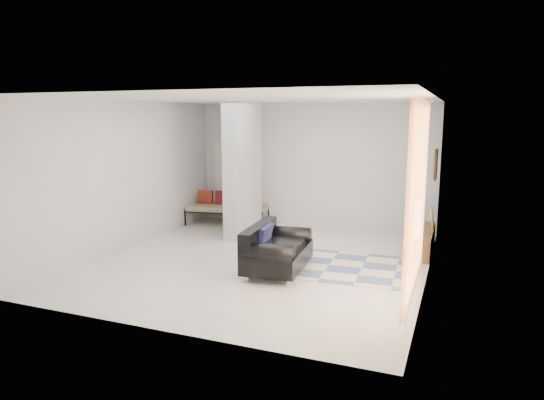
% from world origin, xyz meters
% --- Properties ---
extents(floor, '(6.00, 6.00, 0.00)m').
position_xyz_m(floor, '(0.00, 0.00, 0.00)').
color(floor, silver).
rests_on(floor, ground).
extents(ceiling, '(6.00, 6.00, 0.00)m').
position_xyz_m(ceiling, '(0.00, 0.00, 2.80)').
color(ceiling, white).
rests_on(ceiling, wall_back).
extents(wall_back, '(6.00, 0.00, 6.00)m').
position_xyz_m(wall_back, '(0.00, 3.00, 1.40)').
color(wall_back, silver).
rests_on(wall_back, ground).
extents(wall_front, '(6.00, 0.00, 6.00)m').
position_xyz_m(wall_front, '(0.00, -3.00, 1.40)').
color(wall_front, silver).
rests_on(wall_front, ground).
extents(wall_left, '(0.00, 6.00, 6.00)m').
position_xyz_m(wall_left, '(-2.75, 0.00, 1.40)').
color(wall_left, silver).
rests_on(wall_left, ground).
extents(wall_right, '(0.00, 6.00, 6.00)m').
position_xyz_m(wall_right, '(2.75, 0.00, 1.40)').
color(wall_right, silver).
rests_on(wall_right, ground).
extents(partition_column, '(0.35, 1.20, 2.80)m').
position_xyz_m(partition_column, '(-1.10, 1.60, 1.40)').
color(partition_column, '#A8AEAF').
rests_on(partition_column, floor).
extents(hallway_door, '(0.85, 0.06, 2.04)m').
position_xyz_m(hallway_door, '(-2.10, 2.96, 1.02)').
color(hallway_door, beige).
rests_on(hallway_door, floor).
extents(curtain, '(0.00, 2.55, 2.55)m').
position_xyz_m(curtain, '(2.67, -1.15, 1.45)').
color(curtain, orange).
rests_on(curtain, wall_right).
extents(wall_art, '(0.04, 0.45, 0.55)m').
position_xyz_m(wall_art, '(2.72, 1.70, 1.65)').
color(wall_art, '#38200F').
rests_on(wall_art, wall_right).
extents(media_console, '(0.45, 1.64, 0.80)m').
position_xyz_m(media_console, '(2.52, 1.70, 0.21)').
color(media_console, brown).
rests_on(media_console, floor).
extents(loveseat, '(0.98, 1.54, 0.76)m').
position_xyz_m(loveseat, '(0.39, -0.40, 0.36)').
color(loveseat, silver).
rests_on(loveseat, floor).
extents(daybed, '(1.96, 1.12, 0.77)m').
position_xyz_m(daybed, '(-1.93, 2.47, 0.41)').
color(daybed, black).
rests_on(daybed, floor).
extents(area_rug, '(2.75, 1.90, 0.01)m').
position_xyz_m(area_rug, '(1.16, 0.20, 0.01)').
color(area_rug, beige).
rests_on(area_rug, floor).
extents(cylinder_lamp, '(0.12, 0.12, 0.67)m').
position_xyz_m(cylinder_lamp, '(2.50, 1.07, 0.74)').
color(cylinder_lamp, silver).
rests_on(cylinder_lamp, media_console).
extents(bronze_figurine, '(0.11, 0.11, 0.22)m').
position_xyz_m(bronze_figurine, '(2.47, 2.11, 0.51)').
color(bronze_figurine, '#2F2214').
rests_on(bronze_figurine, media_console).
extents(vase, '(0.21, 0.21, 0.21)m').
position_xyz_m(vase, '(2.47, 1.51, 0.51)').
color(vase, white).
rests_on(vase, media_console).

